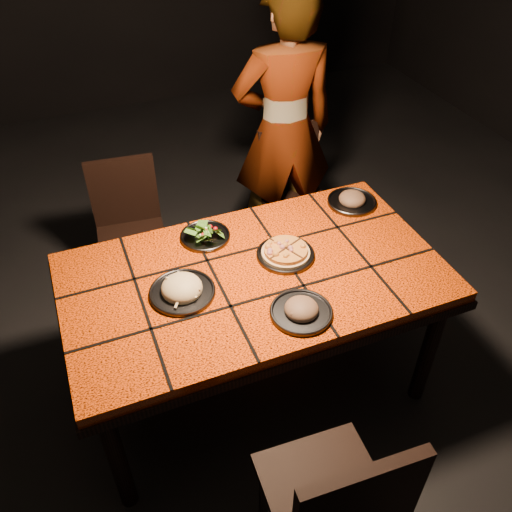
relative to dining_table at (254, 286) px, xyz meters
name	(u,v)px	position (x,y,z in m)	size (l,w,h in m)	color
room_shell	(254,106)	(0.00, 0.00, 0.83)	(6.04, 7.04, 3.08)	black
dining_table	(254,286)	(0.00, 0.00, 0.00)	(1.62, 0.92, 0.75)	#E94607
chair_near	(337,503)	(-0.07, -0.91, -0.15)	(0.43, 0.43, 0.91)	black
chair_far_left	(129,222)	(-0.38, 0.95, -0.20)	(0.41, 0.41, 0.82)	black
chair_far_right	(293,187)	(0.61, 0.91, -0.19)	(0.38, 0.38, 0.85)	black
diner	(284,131)	(0.58, 0.99, 0.16)	(0.60, 0.40, 1.65)	brown
plate_pizza	(286,253)	(0.17, 0.05, 0.10)	(0.28, 0.28, 0.04)	#3C3D42
plate_pasta	(182,289)	(-0.32, -0.01, 0.10)	(0.27, 0.27, 0.09)	#3C3D42
plate_salad	(205,233)	(-0.12, 0.31, 0.10)	(0.23, 0.23, 0.07)	#3C3D42
plate_mushroom_a	(301,310)	(0.08, -0.29, 0.10)	(0.25, 0.25, 0.08)	#3C3D42
plate_mushroom_b	(352,200)	(0.64, 0.30, 0.10)	(0.24, 0.24, 0.08)	#3C3D42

